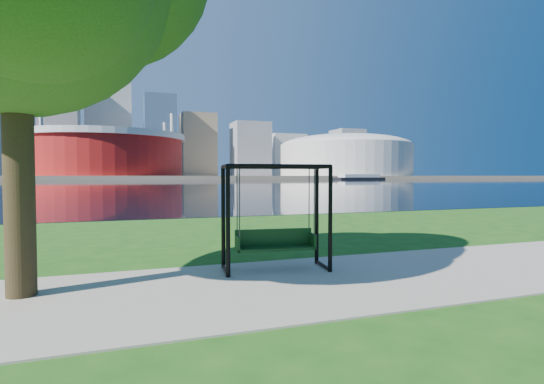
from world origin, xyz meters
name	(u,v)px	position (x,y,z in m)	size (l,w,h in m)	color
ground	(275,279)	(0.00, 0.00, 0.00)	(900.00, 900.00, 0.00)	#1E5114
path	(284,284)	(0.00, -0.50, 0.01)	(120.00, 4.00, 0.03)	#9E937F
river	(132,184)	(0.00, 102.00, 0.01)	(900.00, 180.00, 0.02)	black
far_bank	(124,177)	(0.00, 306.00, 1.00)	(900.00, 228.00, 2.00)	#937F60
stadium	(105,153)	(-10.00, 235.00, 14.23)	(83.00, 83.00, 32.00)	maroon
arena	(346,154)	(135.00, 235.00, 15.87)	(84.00, 84.00, 26.56)	beige
skyline	(117,129)	(-4.27, 319.39, 35.89)	(392.00, 66.00, 96.50)	gray
swing	(275,220)	(0.25, 0.63, 1.05)	(2.22, 1.18, 2.18)	black
barge	(359,177)	(111.83, 180.03, 1.26)	(28.40, 10.66, 2.77)	black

